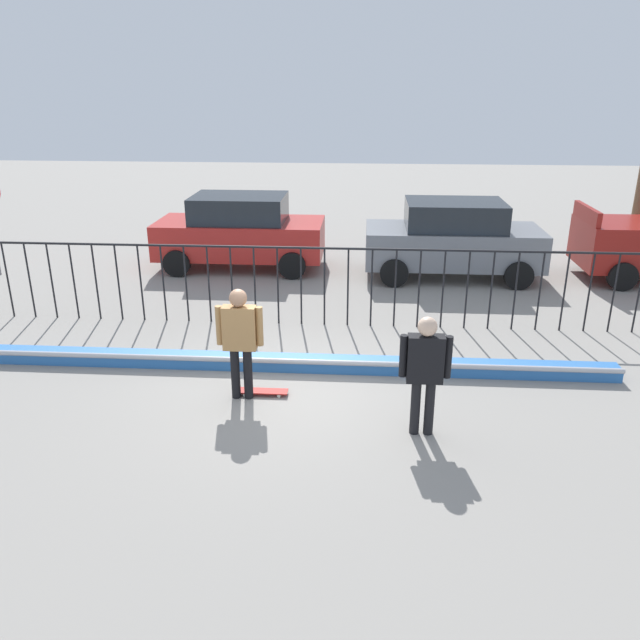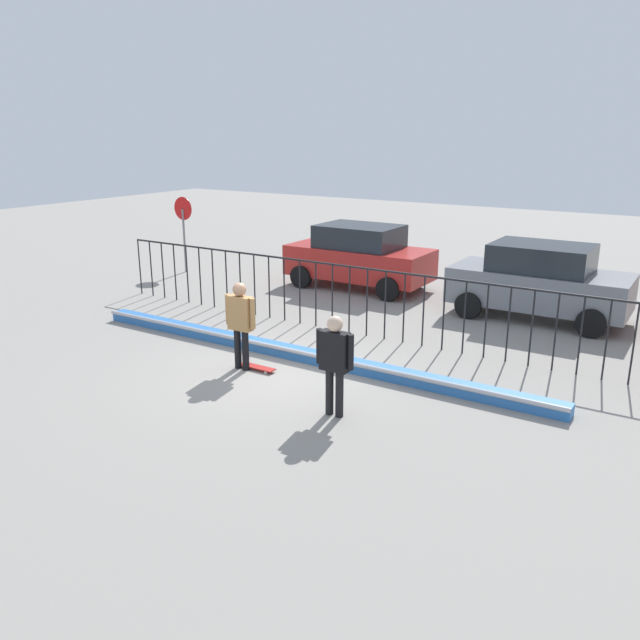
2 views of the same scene
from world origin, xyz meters
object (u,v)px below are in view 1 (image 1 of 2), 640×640
at_px(camera_operator, 425,365).
at_px(parked_car_red, 240,231).
at_px(skateboard, 262,391).
at_px(skateboarder, 240,334).
at_px(parked_car_gray, 453,239).

height_order(camera_operator, parked_car_red, parked_car_red).
bearing_deg(skateboard, skateboarder, -147.68).
xyz_separation_m(skateboard, parked_car_gray, (3.74, 6.73, 0.91)).
height_order(parked_car_red, parked_car_gray, same).
height_order(skateboard, camera_operator, camera_operator).
bearing_deg(parked_car_red, camera_operator, -60.08).
height_order(skateboarder, camera_operator, skateboarder).
bearing_deg(parked_car_gray, camera_operator, -97.49).
bearing_deg(camera_operator, skateboarder, 33.91).
height_order(skateboard, parked_car_gray, parked_car_gray).
relative_size(camera_operator, parked_car_gray, 0.40).
bearing_deg(skateboarder, camera_operator, -42.24).
height_order(skateboarder, parked_car_red, parked_car_red).
distance_m(skateboard, parked_car_gray, 7.75).
bearing_deg(skateboard, parked_car_gray, 72.69).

